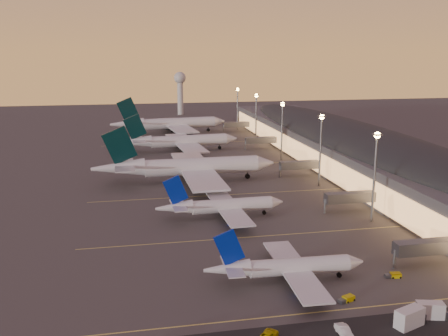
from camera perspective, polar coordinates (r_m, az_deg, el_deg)
ground at (r=136.57m, az=2.84°, el=-7.12°), size 700.00×700.00×0.00m
airliner_narrow_south at (r=107.36m, az=7.06°, el=-11.19°), size 34.58×30.84×12.38m
airliner_narrow_north at (r=145.25m, az=-0.33°, el=-4.39°), size 37.98×33.88×13.59m
airliner_wide_near at (r=185.12m, az=-4.36°, el=0.10°), size 68.02×61.77×21.81m
airliner_wide_mid at (r=243.10m, az=-5.20°, el=3.05°), size 59.67×54.57×19.08m
airliner_wide_far at (r=298.45m, az=-6.25°, el=5.05°), size 69.14×63.39×22.12m
terminal_building at (r=221.02m, az=14.00°, el=2.72°), size 56.35×255.00×17.46m
light_masts at (r=203.04m, az=8.38°, el=4.58°), size 2.20×217.20×25.90m
radar_tower at (r=387.31m, az=-5.04°, el=9.32°), size 9.00×9.00×32.50m
lane_markings at (r=173.76m, az=-0.33°, el=-2.64°), size 90.00×180.36×0.00m
baggage_tug_a at (r=102.81m, az=13.86°, el=-14.33°), size 3.73×2.53×1.04m
baggage_tug_b at (r=115.37m, az=18.81°, el=-11.53°), size 3.54×1.78×1.01m
catering_truck_a at (r=101.50m, az=22.63°, el=-14.81°), size 5.64×3.25×2.98m
catering_truck_b at (r=97.40m, az=20.55°, el=-15.73°), size 6.43×4.24×3.38m
service_van_c at (r=91.61m, az=13.59°, el=-17.72°), size 1.75×4.94×1.62m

